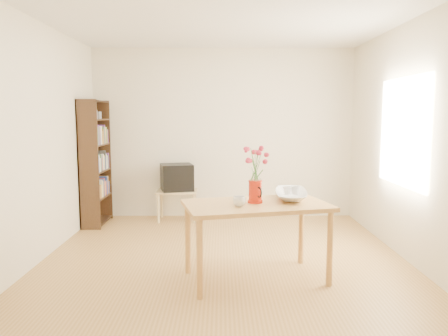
{
  "coord_description": "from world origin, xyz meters",
  "views": [
    {
      "loc": [
        -0.03,
        -4.52,
        1.59
      ],
      "look_at": [
        0.0,
        0.3,
        1.0
      ],
      "focal_mm": 35.0,
      "sensor_mm": 36.0,
      "label": 1
    }
  ],
  "objects_px": {
    "pitcher": "(255,192)",
    "bowl": "(291,176)",
    "television": "(177,177)",
    "table": "(256,212)",
    "mug": "(239,201)"
  },
  "relations": [
    {
      "from": "pitcher",
      "to": "bowl",
      "type": "relative_size",
      "value": 0.46
    },
    {
      "from": "bowl",
      "to": "television",
      "type": "xyz_separation_m",
      "value": [
        -1.37,
        2.16,
        -0.31
      ]
    },
    {
      "from": "pitcher",
      "to": "bowl",
      "type": "bearing_deg",
      "value": 7.25
    },
    {
      "from": "bowl",
      "to": "television",
      "type": "distance_m",
      "value": 2.58
    },
    {
      "from": "bowl",
      "to": "table",
      "type": "bearing_deg",
      "value": -145.56
    },
    {
      "from": "pitcher",
      "to": "bowl",
      "type": "xyz_separation_m",
      "value": [
        0.38,
        0.22,
        0.12
      ]
    },
    {
      "from": "bowl",
      "to": "mug",
      "type": "bearing_deg",
      "value": -144.35
    },
    {
      "from": "pitcher",
      "to": "bowl",
      "type": "distance_m",
      "value": 0.46
    },
    {
      "from": "table",
      "to": "bowl",
      "type": "xyz_separation_m",
      "value": [
        0.37,
        0.25,
        0.31
      ]
    },
    {
      "from": "table",
      "to": "television",
      "type": "bearing_deg",
      "value": 99.17
    },
    {
      "from": "bowl",
      "to": "television",
      "type": "height_order",
      "value": "bowl"
    },
    {
      "from": "table",
      "to": "pitcher",
      "type": "xyz_separation_m",
      "value": [
        -0.01,
        0.03,
        0.19
      ]
    },
    {
      "from": "television",
      "to": "table",
      "type": "bearing_deg",
      "value": -81.95
    },
    {
      "from": "table",
      "to": "mug",
      "type": "bearing_deg",
      "value": -155.16
    },
    {
      "from": "pitcher",
      "to": "television",
      "type": "bearing_deg",
      "value": 89.43
    }
  ]
}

